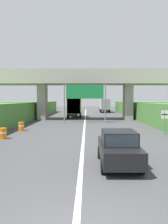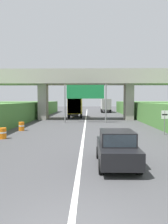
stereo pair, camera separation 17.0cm
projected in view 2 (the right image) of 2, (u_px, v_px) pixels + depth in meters
name	position (u px, v px, depth m)	size (l,w,h in m)	color
lane_centre_stripe	(85.00, 124.00, 28.98)	(0.20, 88.45, 0.01)	white
overpass_bridge	(86.00, 83.00, 34.69)	(40.00, 4.80, 7.86)	#9E998E
overhead_highway_sign	(85.00, 94.00, 30.07)	(5.88, 0.18, 5.36)	slate
speed_limit_sign	(165.00, 119.00, 19.81)	(0.60, 0.08, 2.23)	slate
truck_silver	(106.00, 105.00, 55.64)	(2.44, 7.30, 3.44)	black
truck_yellow	(76.00, 107.00, 39.27)	(2.44, 7.30, 3.44)	black
car_black	(117.00, 148.00, 10.53)	(1.86, 4.10, 1.72)	black
construction_barrel_1	(3.00, 133.00, 17.80)	(0.57, 0.57, 0.90)	orange
construction_barrel_2	(21.00, 126.00, 22.42)	(0.57, 0.57, 0.90)	orange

